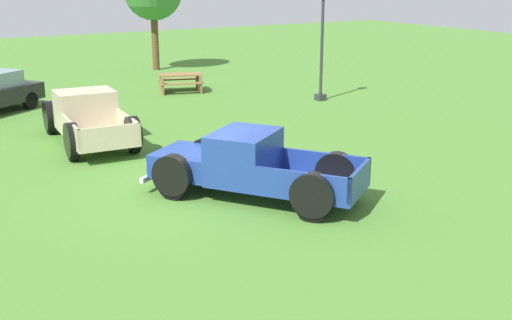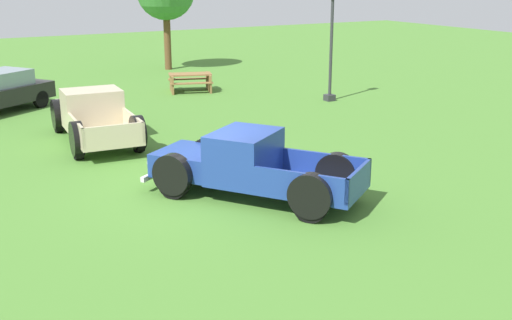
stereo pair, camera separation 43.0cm
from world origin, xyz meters
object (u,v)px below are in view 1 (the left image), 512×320
at_px(pickup_truck_foreground, 242,166).
at_px(picnic_table, 180,80).
at_px(pickup_truck_behind_left, 86,117).
at_px(lamp_post_near, 322,42).

xyz_separation_m(pickup_truck_foreground, picnic_table, (4.37, 12.77, -0.23)).
height_order(pickup_truck_foreground, pickup_truck_behind_left, pickup_truck_behind_left).
bearing_deg(lamp_post_near, pickup_truck_behind_left, -172.37).
distance_m(pickup_truck_foreground, lamp_post_near, 11.79).
bearing_deg(picnic_table, pickup_truck_behind_left, -134.70).
bearing_deg(pickup_truck_behind_left, lamp_post_near, 7.63).
height_order(pickup_truck_behind_left, lamp_post_near, lamp_post_near).
xyz_separation_m(pickup_truck_behind_left, picnic_table, (5.90, 5.96, -0.25)).
relative_size(pickup_truck_foreground, picnic_table, 2.34).
xyz_separation_m(pickup_truck_foreground, lamp_post_near, (8.39, 8.14, 1.59)).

